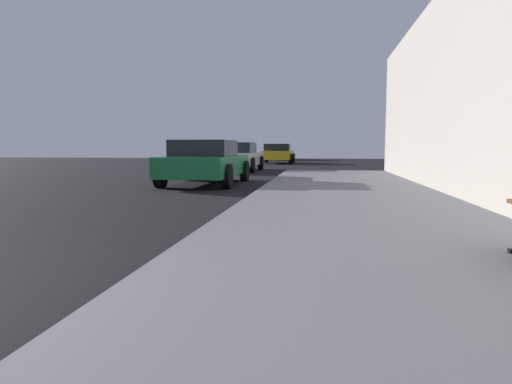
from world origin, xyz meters
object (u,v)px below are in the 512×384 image
at_px(car_green, 206,162).
at_px(car_white, 236,156).
at_px(car_yellow, 278,153).
at_px(car_black, 280,152).

xyz_separation_m(car_green, car_white, (-0.48, 7.27, 0.00)).
bearing_deg(car_yellow, car_white, -95.56).
bearing_deg(car_black, car_white, -91.10).
relative_size(car_yellow, car_black, 0.96).
xyz_separation_m(car_green, car_yellow, (0.48, 17.06, -0.00)).
height_order(car_green, car_yellow, same).
relative_size(car_green, car_white, 0.96).
bearing_deg(car_green, car_white, 93.77).
height_order(car_green, car_black, same).
bearing_deg(car_white, car_green, -86.23).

